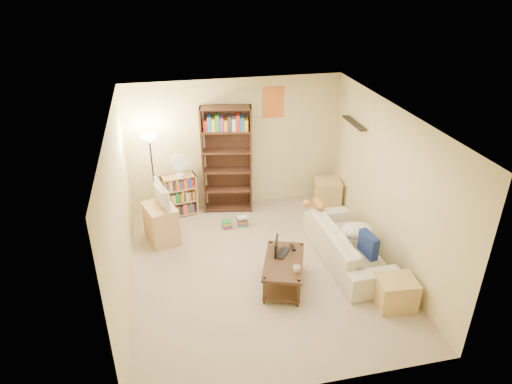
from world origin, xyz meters
The scene contains 19 objects.
room centered at (0.00, 0.01, 1.62)m, with size 4.50×4.54×2.52m.
sofa centered at (1.41, -0.04, 0.30)m, with size 0.87×2.06×0.59m, color beige.
navy_pillow centered at (1.53, -0.47, 0.57)m, with size 0.39×0.12×0.35m, color navy.
cream_blanket centered at (1.56, 0.02, 0.51)m, with size 0.55×0.39×0.23m, color beige.
tabby_cat centered at (1.12, 0.73, 0.67)m, with size 0.47×0.18×0.16m.
coffee_table centered at (0.23, -0.43, 0.29)m, with size 0.86×1.13×0.45m.
laptop centered at (0.31, -0.28, 0.46)m, with size 0.36×0.38×0.03m, color black.
laptop_screen centered at (0.17, -0.23, 0.58)m, with size 0.01×0.34×0.22m, color white.
mug centered at (0.33, -0.73, 0.50)m, with size 0.15×0.15×0.10m, color silver.
tv_remote centered at (0.45, -0.15, 0.46)m, with size 0.06×0.18×0.02m, color black.
tv_stand centered at (-1.49, 1.18, 0.34)m, with size 0.45×0.63×0.68m, color tan.
television centered at (-1.49, 1.18, 0.87)m, with size 0.29×0.68×0.40m, color black.
tall_bookshelf centered at (-0.20, 2.05, 1.08)m, with size 0.96×0.47×2.05m.
short_bookshelf centered at (-1.12, 2.01, 0.41)m, with size 0.67×0.37×0.82m.
desk_fan centered at (-1.08, 1.97, 1.05)m, with size 0.29×0.16×0.43m.
floor_lamp centered at (-1.55, 1.76, 1.37)m, with size 0.29×0.29×1.72m.
side_table centered at (1.72, 1.76, 0.28)m, with size 0.48×0.48×0.56m, color tan.
end_cabinet centered at (1.65, -1.19, 0.22)m, with size 0.53×0.44×0.44m, color tan.
book_stacks centered at (-0.18, 1.36, 0.09)m, with size 0.47×0.15×0.19m.
Camera 1 is at (-1.32, -5.67, 4.39)m, focal length 32.00 mm.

